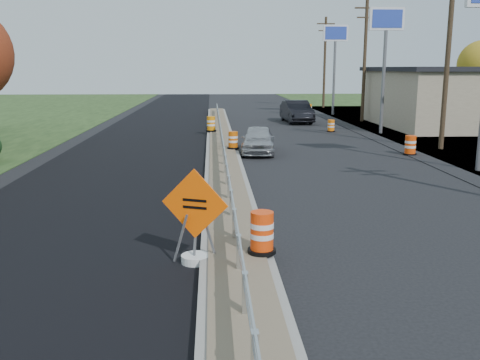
{
  "coord_description": "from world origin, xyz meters",
  "views": [
    {
      "loc": [
        -0.52,
        -18.19,
        4.19
      ],
      "look_at": [
        0.27,
        -3.49,
        1.1
      ],
      "focal_mm": 40.0,
      "sensor_mm": 36.0,
      "label": 1
    }
  ],
  "objects_px": {
    "barrel_shoulder_near": "(410,146)",
    "barrel_shoulder_mid": "(331,126)",
    "barrel_median_far": "(211,124)",
    "car_dark_mid": "(297,111)",
    "caution_sign": "(195,240)",
    "barrel_shoulder_far": "(309,109)",
    "car_silver": "(258,140)",
    "barrel_median_near": "(262,233)",
    "barrel_median_mid": "(233,140)"
  },
  "relations": [
    {
      "from": "caution_sign",
      "to": "barrel_shoulder_far",
      "type": "height_order",
      "value": "caution_sign"
    },
    {
      "from": "barrel_median_far",
      "to": "barrel_shoulder_mid",
      "type": "xyz_separation_m",
      "value": [
        8.02,
        1.29,
        -0.3
      ]
    },
    {
      "from": "barrel_shoulder_far",
      "to": "caution_sign",
      "type": "bearing_deg",
      "value": -103.87
    },
    {
      "from": "barrel_shoulder_far",
      "to": "car_dark_mid",
      "type": "xyz_separation_m",
      "value": [
        -2.3,
        -7.29,
        0.4
      ]
    },
    {
      "from": "barrel_shoulder_far",
      "to": "car_silver",
      "type": "xyz_separation_m",
      "value": [
        -6.65,
        -22.58,
        0.23
      ]
    },
    {
      "from": "barrel_median_near",
      "to": "car_dark_mid",
      "type": "bearing_deg",
      "value": 79.63
    },
    {
      "from": "caution_sign",
      "to": "car_dark_mid",
      "type": "bearing_deg",
      "value": 98.0
    },
    {
      "from": "caution_sign",
      "to": "car_dark_mid",
      "type": "xyz_separation_m",
      "value": [
        7.06,
        30.59,
        0.32
      ]
    },
    {
      "from": "barrel_shoulder_far",
      "to": "car_silver",
      "type": "bearing_deg",
      "value": -106.41
    },
    {
      "from": "barrel_shoulder_far",
      "to": "car_dark_mid",
      "type": "bearing_deg",
      "value": -107.48
    },
    {
      "from": "barrel_median_far",
      "to": "barrel_shoulder_far",
      "type": "relative_size",
      "value": 1.01
    },
    {
      "from": "barrel_median_near",
      "to": "barrel_median_far",
      "type": "bearing_deg",
      "value": 92.75
    },
    {
      "from": "caution_sign",
      "to": "barrel_median_far",
      "type": "bearing_deg",
      "value": 110.11
    },
    {
      "from": "barrel_shoulder_near",
      "to": "caution_sign",
      "type": "bearing_deg",
      "value": -125.21
    },
    {
      "from": "barrel_shoulder_near",
      "to": "car_silver",
      "type": "xyz_separation_m",
      "value": [
        -7.4,
        0.99,
        0.22
      ]
    },
    {
      "from": "barrel_shoulder_near",
      "to": "car_dark_mid",
      "type": "xyz_separation_m",
      "value": [
        -3.04,
        16.28,
        0.39
      ]
    },
    {
      "from": "caution_sign",
      "to": "barrel_shoulder_far",
      "type": "xyz_separation_m",
      "value": [
        9.35,
        37.88,
        -0.08
      ]
    },
    {
      "from": "barrel_median_mid",
      "to": "barrel_shoulder_near",
      "type": "distance_m",
      "value": 8.71
    },
    {
      "from": "car_silver",
      "to": "barrel_shoulder_far",
      "type": "bearing_deg",
      "value": 79.58
    },
    {
      "from": "barrel_median_mid",
      "to": "barrel_median_far",
      "type": "bearing_deg",
      "value": 98.33
    },
    {
      "from": "car_dark_mid",
      "to": "caution_sign",
      "type": "bearing_deg",
      "value": -106.23
    },
    {
      "from": "barrel_shoulder_mid",
      "to": "barrel_shoulder_far",
      "type": "height_order",
      "value": "barrel_shoulder_far"
    },
    {
      "from": "barrel_shoulder_near",
      "to": "barrel_shoulder_mid",
      "type": "xyz_separation_m",
      "value": [
        -1.73,
        9.84,
        -0.07
      ]
    },
    {
      "from": "barrel_median_mid",
      "to": "caution_sign",
      "type": "bearing_deg",
      "value": -95.4
    },
    {
      "from": "barrel_median_far",
      "to": "car_silver",
      "type": "xyz_separation_m",
      "value": [
        2.35,
        -7.56,
        -0.0
      ]
    },
    {
      "from": "barrel_median_near",
      "to": "barrel_shoulder_near",
      "type": "bearing_deg",
      "value": 58.95
    },
    {
      "from": "barrel_median_far",
      "to": "car_dark_mid",
      "type": "bearing_deg",
      "value": 49.05
    },
    {
      "from": "barrel_shoulder_near",
      "to": "car_silver",
      "type": "bearing_deg",
      "value": 172.41
    },
    {
      "from": "caution_sign",
      "to": "barrel_shoulder_mid",
      "type": "height_order",
      "value": "caution_sign"
    },
    {
      "from": "caution_sign",
      "to": "car_silver",
      "type": "distance_m",
      "value": 15.54
    },
    {
      "from": "barrel_shoulder_far",
      "to": "car_dark_mid",
      "type": "relative_size",
      "value": 0.18
    },
    {
      "from": "barrel_median_near",
      "to": "barrel_shoulder_mid",
      "type": "height_order",
      "value": "barrel_median_near"
    },
    {
      "from": "barrel_median_near",
      "to": "barrel_shoulder_mid",
      "type": "distance_m",
      "value": 25.17
    },
    {
      "from": "caution_sign",
      "to": "barrel_shoulder_near",
      "type": "height_order",
      "value": "caution_sign"
    },
    {
      "from": "barrel_median_far",
      "to": "barrel_shoulder_near",
      "type": "bearing_deg",
      "value": -41.24
    },
    {
      "from": "car_silver",
      "to": "barrel_median_far",
      "type": "bearing_deg",
      "value": 113.25
    },
    {
      "from": "barrel_shoulder_mid",
      "to": "car_dark_mid",
      "type": "xyz_separation_m",
      "value": [
        -1.31,
        6.44,
        0.47
      ]
    },
    {
      "from": "barrel_shoulder_mid",
      "to": "car_silver",
      "type": "relative_size",
      "value": 0.2
    },
    {
      "from": "barrel_median_mid",
      "to": "barrel_shoulder_mid",
      "type": "bearing_deg",
      "value": 51.84
    },
    {
      "from": "caution_sign",
      "to": "barrel_median_near",
      "type": "distance_m",
      "value": 1.46
    },
    {
      "from": "barrel_median_mid",
      "to": "car_silver",
      "type": "height_order",
      "value": "car_silver"
    },
    {
      "from": "barrel_shoulder_far",
      "to": "car_dark_mid",
      "type": "height_order",
      "value": "car_dark_mid"
    },
    {
      "from": "caution_sign",
      "to": "barrel_shoulder_near",
      "type": "distance_m",
      "value": 17.52
    },
    {
      "from": "barrel_shoulder_near",
      "to": "barrel_median_far",
      "type": "bearing_deg",
      "value": 138.76
    },
    {
      "from": "barrel_median_near",
      "to": "car_silver",
      "type": "height_order",
      "value": "car_silver"
    },
    {
      "from": "barrel_median_far",
      "to": "car_silver",
      "type": "relative_size",
      "value": 0.24
    },
    {
      "from": "barrel_median_mid",
      "to": "barrel_shoulder_mid",
      "type": "distance_m",
      "value": 11.19
    },
    {
      "from": "barrel_median_mid",
      "to": "car_silver",
      "type": "relative_size",
      "value": 0.21
    },
    {
      "from": "barrel_median_far",
      "to": "car_silver",
      "type": "bearing_deg",
      "value": -72.74
    },
    {
      "from": "caution_sign",
      "to": "barrel_median_far",
      "type": "height_order",
      "value": "caution_sign"
    }
  ]
}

